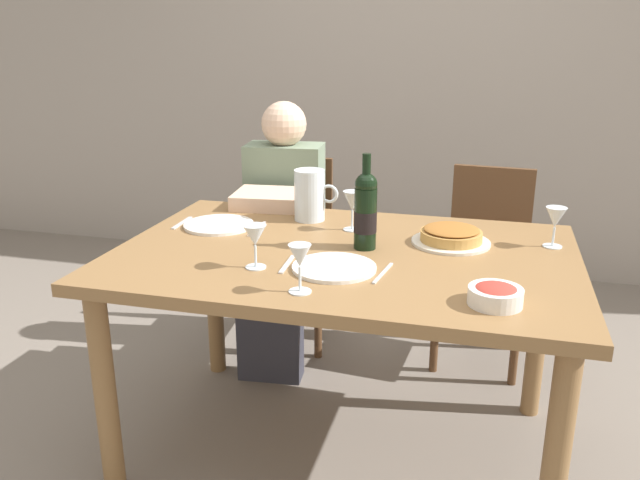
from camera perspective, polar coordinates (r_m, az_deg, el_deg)
name	(u,v)px	position (r m, az deg, el deg)	size (l,w,h in m)	color
ground_plane	(342,447)	(2.48, 1.96, -17.83)	(8.00, 8.00, 0.00)	slate
back_wall	(423,40)	(4.03, 9.05, 17.05)	(8.00, 0.10, 2.80)	#A3998E
dining_table	(344,277)	(2.16, 2.14, -3.30)	(1.50, 1.00, 0.76)	olive
wine_bottle	(366,211)	(2.12, 4.04, 2.61)	(0.08, 0.08, 0.32)	black
water_pitcher	(310,198)	(2.46, -0.90, 3.73)	(0.17, 0.12, 0.19)	silver
baked_tart	(451,236)	(2.24, 11.50, 0.36)	(0.27, 0.27, 0.06)	silver
salad_bowl	(495,295)	(1.77, 15.23, -4.67)	(0.14, 0.14, 0.06)	white
wine_glass_left_diner	(255,237)	(1.96, -5.77, 0.25)	(0.07, 0.07, 0.14)	silver
wine_glass_right_diner	(352,203)	(2.33, 2.88, 3.32)	(0.07, 0.07, 0.14)	silver
wine_glass_centre	(300,258)	(1.76, -1.80, -1.62)	(0.06, 0.06, 0.14)	silver
wine_glass_spare	(555,219)	(2.28, 20.07, 1.76)	(0.07, 0.07, 0.14)	silver
dinner_plate_left_setting	(219,225)	(2.42, -8.92, 1.33)	(0.26, 0.26, 0.01)	white
dinner_plate_right_setting	(334,267)	(1.96, 1.26, -2.44)	(0.26, 0.26, 0.01)	white
fork_left_setting	(182,223)	(2.49, -12.09, 1.49)	(0.16, 0.01, 0.01)	silver
knife_left_setting	(257,229)	(2.37, -5.59, 0.99)	(0.18, 0.01, 0.01)	silver
knife_right_setting	(383,273)	(1.94, 5.57, -2.93)	(0.18, 0.01, 0.01)	silver
spoon_right_setting	(287,264)	(2.00, -2.92, -2.15)	(0.16, 0.01, 0.01)	silver
chair_left	(292,238)	(3.13, -2.49, 0.21)	(0.44, 0.44, 0.87)	brown
diner_left	(280,228)	(2.87, -3.55, 1.07)	(0.37, 0.53, 1.16)	gray
chair_right	(486,253)	(3.01, 14.45, -1.10)	(0.43, 0.43, 0.87)	brown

